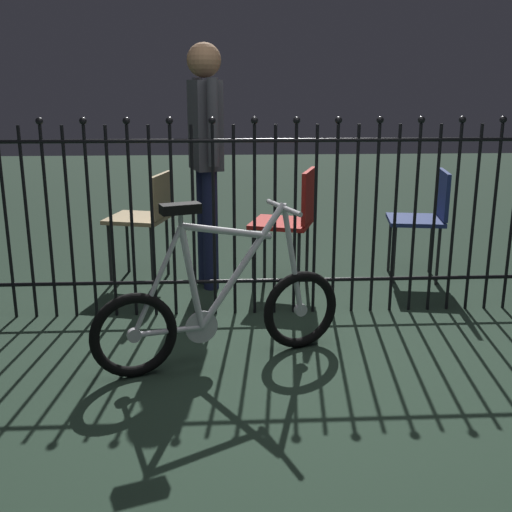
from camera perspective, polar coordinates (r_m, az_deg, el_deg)
The scene contains 7 objects.
ground_plane at distance 3.46m, azimuth 3.48°, elevation -9.86°, with size 20.00×20.00×0.00m, color #213327.
iron_fence at distance 4.02m, azimuth 1.55°, elevation 3.89°, with size 4.04×0.07×1.35m.
bicycle at distance 3.40m, azimuth -3.18°, elevation -4.92°, with size 1.35×0.58×0.89m.
chair_red at distance 4.56m, azimuth 3.30°, elevation 3.67°, with size 0.52×0.52×0.88m.
chair_tan at distance 4.81m, azimuth -9.85°, elevation 3.83°, with size 0.51×0.51×0.82m.
chair_navy at distance 4.96m, azimuth 15.13°, elevation 3.79°, with size 0.47×0.46×0.84m.
person_visitor at distance 4.54m, azimuth -4.57°, elevation 10.05°, with size 0.26×0.46×1.74m.
Camera 1 is at (-0.37, -3.10, 1.49)m, focal length 44.23 mm.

